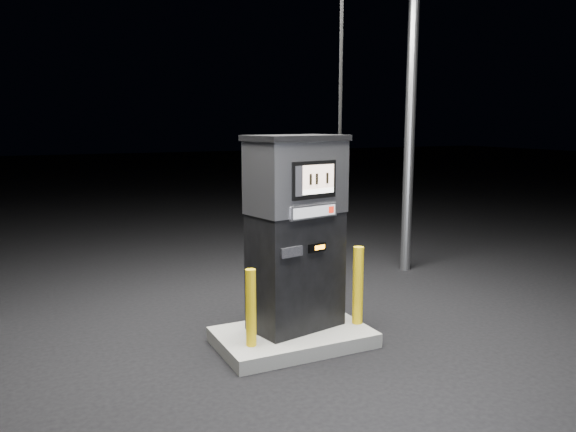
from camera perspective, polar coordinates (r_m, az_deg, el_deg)
name	(u,v)px	position (r m, az deg, el deg)	size (l,w,h in m)	color
ground	(293,344)	(6.14, 0.50, -12.86)	(80.00, 80.00, 0.00)	black
pump_island	(293,337)	(6.11, 0.50, -12.21)	(1.60, 1.00, 0.15)	slate
fuel_dispenser	(296,231)	(5.92, 0.85, -1.51)	(1.19, 0.81, 4.27)	black
bollard_left	(251,308)	(5.59, -3.79, -9.28)	(0.10, 0.10, 0.78)	yellow
bollard_right	(358,285)	(6.21, 7.12, -7.00)	(0.11, 0.11, 0.86)	yellow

